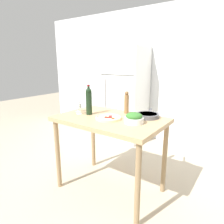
# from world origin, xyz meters

# --- Properties ---
(ground_plane) EXTENTS (14.00, 14.00, 0.00)m
(ground_plane) POSITION_xyz_m (0.00, 0.00, 0.00)
(ground_plane) COLOR #BCAD93
(wall_back) EXTENTS (6.40, 0.06, 2.60)m
(wall_back) POSITION_xyz_m (0.00, 1.96, 1.30)
(wall_back) COLOR silver
(wall_back) RESTS_ON ground_plane
(refrigerator) EXTENTS (0.76, 0.66, 1.86)m
(refrigerator) POSITION_xyz_m (-0.76, 1.59, 0.93)
(refrigerator) COLOR white
(refrigerator) RESTS_ON ground_plane
(prep_counter) EXTENTS (1.25, 0.80, 0.94)m
(prep_counter) POSITION_xyz_m (0.00, 0.00, 0.83)
(prep_counter) COLOR tan
(prep_counter) RESTS_ON ground_plane
(wine_bottle) EXTENTS (0.07, 0.07, 0.37)m
(wine_bottle) POSITION_xyz_m (-0.30, -0.03, 1.11)
(wine_bottle) COLOR black
(wine_bottle) RESTS_ON prep_counter
(wine_glass_near) EXTENTS (0.07, 0.07, 0.14)m
(wine_glass_near) POSITION_xyz_m (-0.42, -0.09, 1.04)
(wine_glass_near) COLOR silver
(wine_glass_near) RESTS_ON prep_counter
(wine_glass_far) EXTENTS (0.07, 0.07, 0.14)m
(wine_glass_far) POSITION_xyz_m (-0.51, -0.01, 1.04)
(wine_glass_far) COLOR silver
(wine_glass_far) RESTS_ON prep_counter
(pepper_mill) EXTENTS (0.06, 0.06, 0.28)m
(pepper_mill) POSITION_xyz_m (0.05, 0.29, 1.08)
(pepper_mill) COLOR olive
(pepper_mill) RESTS_ON prep_counter
(salad_bowl) EXTENTS (0.21, 0.21, 0.12)m
(salad_bowl) POSITION_xyz_m (0.33, -0.02, 1.00)
(salad_bowl) COLOR white
(salad_bowl) RESTS_ON prep_counter
(homemade_pizza) EXTENTS (0.29, 0.29, 0.03)m
(homemade_pizza) POSITION_xyz_m (0.02, -0.06, 0.96)
(homemade_pizza) COLOR beige
(homemade_pizza) RESTS_ON prep_counter
(cast_iron_skillet) EXTENTS (0.27, 0.42, 0.05)m
(cast_iron_skillet) POSITION_xyz_m (0.35, 0.26, 0.97)
(cast_iron_skillet) COLOR #56565B
(cast_iron_skillet) RESTS_ON prep_counter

